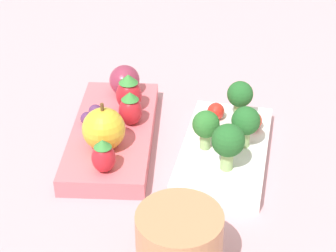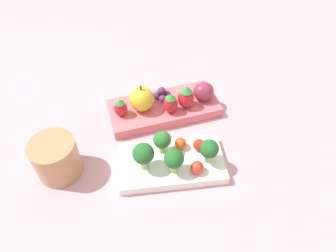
% 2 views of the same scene
% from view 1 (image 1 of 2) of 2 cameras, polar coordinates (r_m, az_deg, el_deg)
% --- Properties ---
extents(ground_plane, '(4.00, 4.00, 0.00)m').
position_cam_1_polar(ground_plane, '(0.67, -0.12, -2.57)').
color(ground_plane, '#C6939E').
extents(bento_box_savoury, '(0.19, 0.11, 0.02)m').
position_cam_1_polar(bento_box_savoury, '(0.66, 5.81, -2.30)').
color(bento_box_savoury, white).
rests_on(bento_box_savoury, ground_plane).
extents(bento_box_fruit, '(0.23, 0.12, 0.02)m').
position_cam_1_polar(bento_box_fruit, '(0.69, -5.61, -0.78)').
color(bento_box_fruit, '#DB6670').
rests_on(bento_box_fruit, ground_plane).
extents(broccoli_floret_0, '(0.03, 0.03, 0.05)m').
position_cam_1_polar(broccoli_floret_0, '(0.64, 7.90, 0.37)').
color(broccoli_floret_0, '#93B770').
rests_on(broccoli_floret_0, bento_box_savoury).
extents(broccoli_floret_1, '(0.03, 0.03, 0.05)m').
position_cam_1_polar(broccoli_floret_1, '(0.69, 7.32, 3.10)').
color(broccoli_floret_1, '#93B770').
rests_on(broccoli_floret_1, bento_box_savoury).
extents(broccoli_floret_2, '(0.04, 0.04, 0.06)m').
position_cam_1_polar(broccoli_floret_2, '(0.60, 6.12, -1.63)').
color(broccoli_floret_2, '#93B770').
rests_on(broccoli_floret_2, bento_box_savoury).
extents(broccoli_floret_3, '(0.03, 0.03, 0.05)m').
position_cam_1_polar(broccoli_floret_3, '(0.63, 3.87, 0.05)').
color(broccoli_floret_3, '#93B770').
rests_on(broccoli_floret_3, bento_box_savoury).
extents(cherry_tomato_0, '(0.02, 0.02, 0.02)m').
position_cam_1_polar(cherry_tomato_0, '(0.67, 3.85, 0.18)').
color(cherry_tomato_0, '#DB4C1E').
rests_on(cherry_tomato_0, bento_box_savoury).
extents(cherry_tomato_1, '(0.02, 0.02, 0.02)m').
position_cam_1_polar(cherry_tomato_1, '(0.70, 4.88, 1.50)').
color(cherry_tomato_1, red).
rests_on(cherry_tomato_1, bento_box_savoury).
extents(cherry_tomato_2, '(0.02, 0.02, 0.02)m').
position_cam_1_polar(cherry_tomato_2, '(0.68, 8.61, 0.53)').
color(cherry_tomato_2, red).
rests_on(cherry_tomato_2, bento_box_savoury).
extents(apple, '(0.05, 0.05, 0.06)m').
position_cam_1_polar(apple, '(0.63, -6.55, -0.31)').
color(apple, gold).
rests_on(apple, bento_box_fruit).
extents(strawberry_0, '(0.03, 0.03, 0.05)m').
position_cam_1_polar(strawberry_0, '(0.70, -4.00, 3.37)').
color(strawberry_0, red).
rests_on(strawberry_0, bento_box_fruit).
extents(strawberry_1, '(0.03, 0.03, 0.04)m').
position_cam_1_polar(strawberry_1, '(0.67, -3.84, 1.77)').
color(strawberry_1, red).
rests_on(strawberry_1, bento_box_fruit).
extents(strawberry_2, '(0.03, 0.03, 0.04)m').
position_cam_1_polar(strawberry_2, '(0.60, -6.58, -3.05)').
color(strawberry_2, red).
rests_on(strawberry_2, bento_box_fruit).
extents(plum, '(0.04, 0.04, 0.04)m').
position_cam_1_polar(plum, '(0.74, -4.44, 4.68)').
color(plum, '#892D47').
rests_on(plum, bento_box_fruit).
extents(grape_cluster, '(0.04, 0.04, 0.03)m').
position_cam_1_polar(grape_cluster, '(0.68, -7.34, 0.84)').
color(grape_cluster, '#562D5B').
rests_on(grape_cluster, bento_box_fruit).
extents(drinking_cup, '(0.08, 0.08, 0.07)m').
position_cam_1_polar(drinking_cup, '(0.50, 1.14, -12.21)').
color(drinking_cup, tan).
rests_on(drinking_cup, ground_plane).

